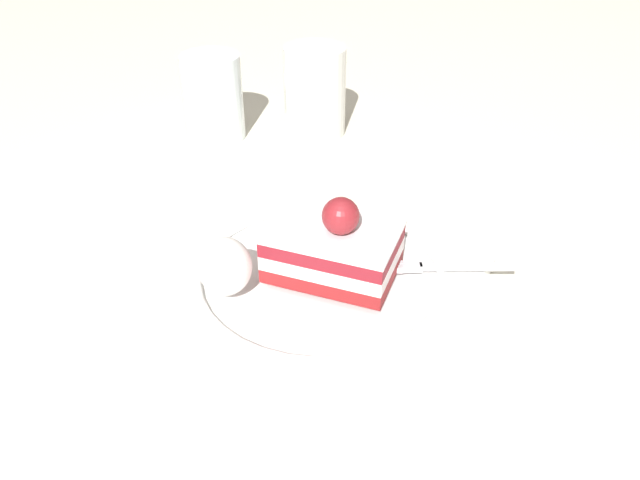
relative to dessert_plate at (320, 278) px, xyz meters
The scene contains 7 objects.
ground_plane 0.01m from the dessert_plate, 61.39° to the right, with size 2.40×2.40×0.00m, color silver.
dessert_plate is the anchor object (origin of this frame).
cake_slice 0.03m from the dessert_plate, 111.45° to the left, with size 0.09×0.11×0.07m.
whipped_cream_dollop 0.09m from the dessert_plate, 37.53° to the right, with size 0.04×0.04×0.05m, color white.
fork 0.10m from the dessert_plate, 122.76° to the left, with size 0.07×0.11×0.00m.
drink_glass_near 0.30m from the dessert_plate, 146.49° to the right, with size 0.07×0.07×0.10m.
drink_glass_far 0.31m from the dessert_plate, 124.20° to the right, with size 0.07×0.07×0.10m.
Camera 1 is at (0.35, 0.24, 0.34)m, focal length 36.24 mm.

